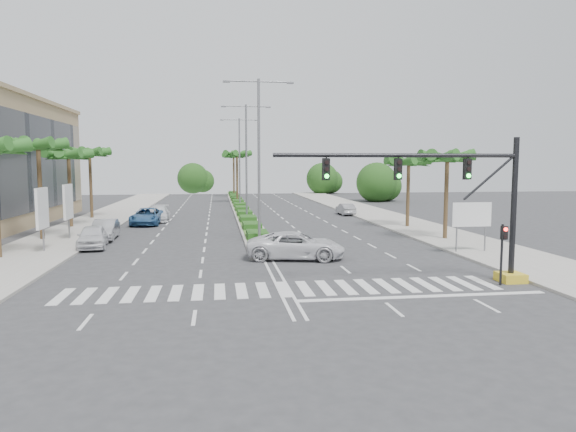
% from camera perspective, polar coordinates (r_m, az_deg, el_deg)
% --- Properties ---
extents(ground, '(160.00, 160.00, 0.00)m').
position_cam_1_polar(ground, '(24.44, -0.47, -8.15)').
color(ground, '#333335').
rests_on(ground, ground).
extents(footpath_right, '(6.00, 120.00, 0.15)m').
position_cam_1_polar(footpath_right, '(47.56, 14.76, -1.44)').
color(footpath_right, gray).
rests_on(footpath_right, ground).
extents(footpath_left, '(6.00, 120.00, 0.15)m').
position_cam_1_polar(footpath_left, '(45.56, -23.29, -2.03)').
color(footpath_left, gray).
rests_on(footpath_left, ground).
extents(median, '(2.20, 75.00, 0.20)m').
position_cam_1_polar(median, '(68.84, -5.32, 0.92)').
color(median, gray).
rests_on(median, ground).
extents(median_grass, '(1.80, 75.00, 0.04)m').
position_cam_1_polar(median_grass, '(68.83, -5.32, 1.02)').
color(median_grass, '#385E20').
rests_on(median_grass, median).
extents(signal_gantry, '(12.60, 1.20, 7.20)m').
position_cam_1_polar(signal_gantry, '(26.67, 19.69, 0.22)').
color(signal_gantry, gold).
rests_on(signal_gantry, ground).
extents(pedestrian_signal, '(0.28, 0.36, 3.00)m').
position_cam_1_polar(pedestrian_signal, '(26.90, 22.76, -2.88)').
color(pedestrian_signal, black).
rests_on(pedestrian_signal, ground).
extents(direction_sign, '(2.70, 0.11, 3.40)m').
position_cam_1_polar(direction_sign, '(35.77, 19.73, -0.07)').
color(direction_sign, slate).
rests_on(direction_sign, ground).
extents(billboard_near, '(0.18, 2.10, 4.35)m').
position_cam_1_polar(billboard_near, '(37.44, -25.66, 0.73)').
color(billboard_near, slate).
rests_on(billboard_near, ground).
extents(billboard_far, '(0.18, 2.10, 4.35)m').
position_cam_1_polar(billboard_far, '(43.17, -23.25, 1.42)').
color(billboard_far, slate).
rests_on(billboard_far, ground).
extents(palm_left_mid, '(4.57, 4.68, 7.95)m').
position_cam_1_polar(palm_left_mid, '(43.66, -26.01, 6.75)').
color(palm_left_mid, brown).
rests_on(palm_left_mid, ground).
extents(palm_left_far, '(4.57, 4.68, 7.35)m').
position_cam_1_polar(palm_left_far, '(51.32, -23.21, 5.99)').
color(palm_left_far, brown).
rests_on(palm_left_far, ground).
extents(palm_left_end, '(4.57, 4.68, 7.75)m').
position_cam_1_polar(palm_left_end, '(59.08, -21.18, 6.35)').
color(palm_left_end, brown).
rests_on(palm_left_end, ground).
extents(palm_right_near, '(4.57, 4.68, 7.05)m').
position_cam_1_polar(palm_right_near, '(41.44, 17.28, 5.95)').
color(palm_right_near, brown).
rests_on(palm_right_near, ground).
extents(palm_right_far, '(4.57, 4.68, 6.75)m').
position_cam_1_polar(palm_right_far, '(48.80, 13.26, 5.65)').
color(palm_right_far, brown).
rests_on(palm_right_far, ground).
extents(palm_median_a, '(4.57, 4.68, 8.05)m').
position_cam_1_polar(palm_median_a, '(78.60, -5.70, 6.67)').
color(palm_median_a, brown).
rests_on(palm_median_a, ground).
extents(palm_median_b, '(4.57, 4.68, 8.05)m').
position_cam_1_polar(palm_median_b, '(93.59, -6.06, 6.52)').
color(palm_median_b, brown).
rests_on(palm_median_b, ground).
extents(streetlight_near, '(5.10, 0.25, 12.00)m').
position_cam_1_polar(streetlight_near, '(37.66, -3.26, 7.17)').
color(streetlight_near, slate).
rests_on(streetlight_near, ground).
extents(streetlight_mid, '(5.10, 0.25, 12.00)m').
position_cam_1_polar(streetlight_mid, '(53.62, -4.65, 6.73)').
color(streetlight_mid, slate).
rests_on(streetlight_mid, ground).
extents(streetlight_far, '(5.10, 0.25, 12.00)m').
position_cam_1_polar(streetlight_far, '(69.60, -5.41, 6.50)').
color(streetlight_far, slate).
rests_on(streetlight_far, ground).
extents(car_parked_a, '(2.51, 4.93, 1.61)m').
position_cam_1_polar(car_parked_a, '(38.70, -20.89, -2.15)').
color(car_parked_a, silver).
rests_on(car_parked_a, ground).
extents(car_parked_b, '(1.89, 4.85, 1.57)m').
position_cam_1_polar(car_parked_b, '(42.60, -19.68, -1.44)').
color(car_parked_b, '#AEAEB3').
rests_on(car_parked_b, ground).
extents(car_parked_c, '(2.92, 5.93, 1.62)m').
position_cam_1_polar(car_parked_c, '(51.99, -15.39, -0.04)').
color(car_parked_c, '#2E5C8E').
rests_on(car_parked_c, ground).
extents(car_parked_d, '(2.33, 5.51, 1.59)m').
position_cam_1_polar(car_parked_d, '(54.83, -14.27, 0.26)').
color(car_parked_d, silver).
rests_on(car_parked_d, ground).
extents(car_crossing, '(6.51, 3.92, 1.69)m').
position_cam_1_polar(car_crossing, '(31.97, 0.92, -3.30)').
color(car_crossing, silver).
rests_on(car_crossing, ground).
extents(car_right, '(1.54, 4.11, 1.34)m').
position_cam_1_polar(car_right, '(60.26, 6.41, 0.76)').
color(car_right, '#A3A3A7').
rests_on(car_right, ground).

